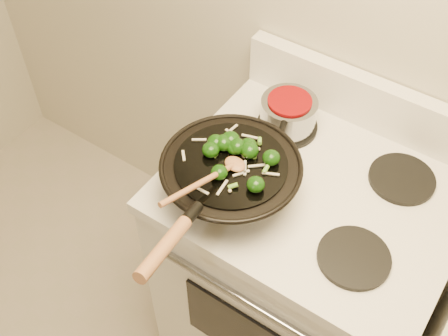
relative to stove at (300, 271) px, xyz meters
The scene contains 5 objects.
stove is the anchor object (origin of this frame).
wok 0.58m from the stove, 138.70° to the right, with size 0.36×0.60×0.22m.
stirfry 0.63m from the stove, 145.53° to the right, with size 0.25×0.24×0.04m.
wooden_spoon 0.66m from the stove, 128.70° to the right, with size 0.09×0.26×0.07m.
saucepan 0.56m from the stove, 140.98° to the left, with size 0.16×0.26×0.10m.
Camera 1 is at (0.27, 0.24, 2.10)m, focal length 45.00 mm.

